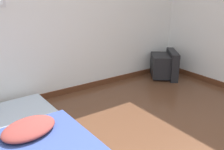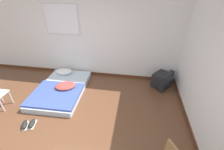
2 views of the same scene
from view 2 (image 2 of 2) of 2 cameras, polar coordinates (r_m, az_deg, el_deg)
ground_plane at (r=3.46m, az=-19.10°, el=-21.20°), size 20.00×20.00×0.00m
wall_back at (r=4.64m, az=-8.45°, el=14.23°), size 7.71×0.08×2.60m
mattress_bed at (r=4.50m, az=-18.73°, el=-4.89°), size 1.30×1.92×0.30m
crt_tv at (r=4.64m, az=18.67°, el=-1.76°), size 0.67×0.69×0.49m
sneaker_pair at (r=3.87m, az=-29.22°, el=-16.03°), size 0.33×0.34×0.10m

